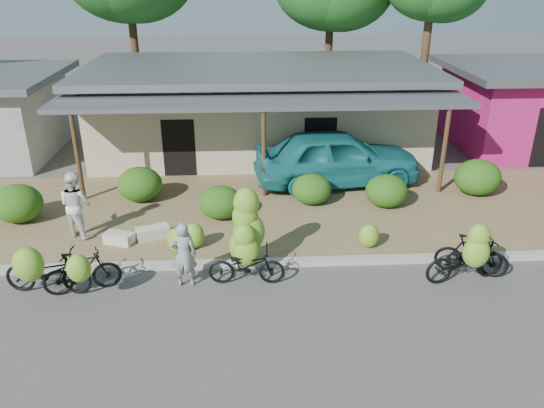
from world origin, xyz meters
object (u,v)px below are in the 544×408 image
at_px(sack_near, 153,233).
at_px(sack_far, 119,238).
at_px(bike_far_left, 45,271).
at_px(bike_far_right, 466,260).
at_px(bike_left, 81,271).
at_px(teal_van, 337,157).
at_px(bystander, 76,204).
at_px(bike_center, 246,245).
at_px(vendor, 184,255).
at_px(bike_right, 473,253).

distance_m(sack_near, sack_far, 0.88).
distance_m(bike_far_left, bike_far_right, 9.50).
height_order(bike_left, sack_far, bike_left).
height_order(bike_far_right, teal_van, teal_van).
xyz_separation_m(bike_left, sack_near, (1.17, 2.40, -0.31)).
bearing_deg(sack_near, bystander, 172.50).
bearing_deg(sack_far, bike_left, -98.91).
xyz_separation_m(bike_far_left, bike_far_right, (9.49, 0.11, -0.09)).
bearing_deg(bike_center, teal_van, -26.33).
relative_size(bike_left, teal_van, 0.33).
relative_size(sack_far, bystander, 0.42).
distance_m(sack_near, bystander, 2.13).
bearing_deg(bike_left, teal_van, -63.20).
bearing_deg(teal_van, sack_near, 116.55).
bearing_deg(bike_center, vendor, 105.16).
bearing_deg(sack_near, vendor, -63.86).
xyz_separation_m(sack_far, teal_van, (6.33, 3.85, 0.77)).
distance_m(bike_far_left, teal_van, 9.57).
relative_size(bike_far_left, bike_right, 1.17).
height_order(bike_far_left, teal_van, teal_van).
height_order(bike_far_right, vendor, vendor).
height_order(bike_right, bike_far_right, bike_right).
relative_size(bike_far_right, bystander, 1.15).
relative_size(bike_far_right, sack_far, 2.77).
height_order(vendor, bystander, bystander).
distance_m(bike_far_left, sack_near, 3.12).
bearing_deg(bystander, bike_far_right, -164.69).
xyz_separation_m(bike_far_left, bystander, (-0.01, 2.66, 0.41)).
bearing_deg(bike_right, bike_left, 111.05).
bearing_deg(bike_far_right, bike_center, 74.49).
relative_size(bike_right, teal_van, 0.33).
bearing_deg(bystander, bike_center, -175.03).
distance_m(bike_left, bike_right, 8.90).
relative_size(bike_far_right, vendor, 1.31).
relative_size(sack_near, bystander, 0.47).
bearing_deg(bike_left, bike_far_left, 74.36).
bearing_deg(vendor, bike_far_right, 175.34).
distance_m(bike_far_right, vendor, 6.48).
bearing_deg(bike_far_left, bystander, 7.69).
distance_m(bike_far_right, bystander, 9.86).
distance_m(bike_right, sack_near, 8.04).
bearing_deg(bike_right, bystander, 95.53).
relative_size(bike_left, sack_near, 2.07).
distance_m(bike_far_left, sack_far, 2.45).
relative_size(bike_center, sack_near, 2.54).
bearing_deg(bystander, sack_near, -157.20).
bearing_deg(bike_right, sack_far, 96.93).
xyz_separation_m(bike_far_left, vendor, (3.03, 0.23, 0.18)).
bearing_deg(bike_far_left, bike_far_right, -81.96).
xyz_separation_m(bike_far_right, vendor, (-6.47, 0.12, 0.27)).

